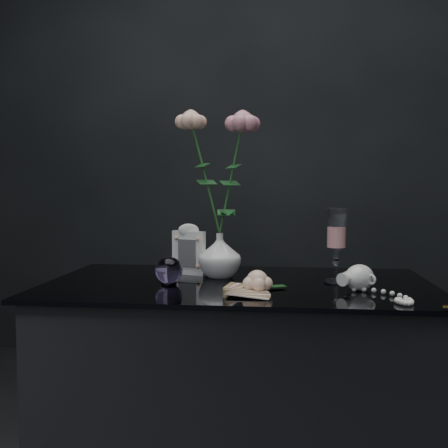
# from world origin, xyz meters

# --- Properties ---
(table) EXTENTS (1.05, 0.58, 0.76)m
(table) POSITION_xyz_m (0.00, 0.05, 0.38)
(table) COLOR black
(table) RESTS_ON ground
(vase) EXTENTS (0.14, 0.14, 0.13)m
(vase) POSITION_xyz_m (-0.06, 0.12, 0.83)
(vase) COLOR white
(vase) RESTS_ON table
(wine_glass) EXTENTS (0.07, 0.07, 0.20)m
(wine_glass) POSITION_xyz_m (0.27, 0.08, 0.86)
(wine_glass) COLOR white
(wine_glass) RESTS_ON table
(picture_frame) EXTENTS (0.14, 0.12, 0.15)m
(picture_frame) POSITION_xyz_m (-0.16, 0.16, 0.84)
(picture_frame) COLOR white
(picture_frame) RESTS_ON table
(paperweight) EXTENTS (0.09, 0.09, 0.07)m
(paperweight) POSITION_xyz_m (-0.18, 0.00, 0.80)
(paperweight) COLOR #A585D9
(paperweight) RESTS_ON table
(paper_fan) EXTENTS (0.24, 0.21, 0.02)m
(paper_fan) POSITION_xyz_m (-0.01, -0.15, 0.77)
(paper_fan) COLOR #F8EFC6
(paper_fan) RESTS_ON table
(loose_rose) EXTENTS (0.14, 0.18, 0.06)m
(loose_rose) POSITION_xyz_m (0.06, -0.09, 0.79)
(loose_rose) COLOR #FFC6A4
(loose_rose) RESTS_ON table
(pearl_jar) EXTENTS (0.34, 0.34, 0.07)m
(pearl_jar) POSITION_xyz_m (0.31, -0.03, 0.80)
(pearl_jar) COLOR white
(pearl_jar) RESTS_ON table
(roses) EXTENTS (0.23, 0.11, 0.40)m
(roses) POSITION_xyz_m (-0.06, 0.13, 1.09)
(roses) COLOR #F0B094
(roses) RESTS_ON vase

